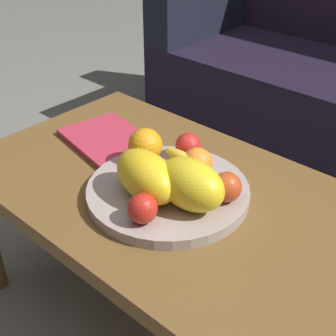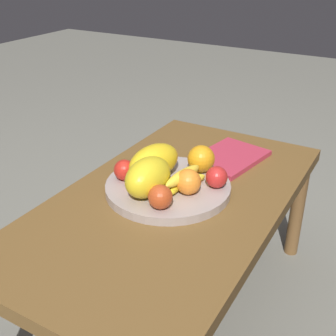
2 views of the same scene
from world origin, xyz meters
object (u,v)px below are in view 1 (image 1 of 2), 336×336
fruit_bowl (168,192)px  melon_smaller_beside (190,184)px  orange_front (145,145)px  apple_right (188,146)px  orange_left (199,164)px  apple_front (227,187)px  apple_left (142,209)px  coffee_table (182,212)px  melon_large_front (146,176)px  magazine (108,140)px  banana_bunch (184,169)px

fruit_bowl → melon_smaller_beside: size_ratio=2.27×
orange_front → apple_right: orange_front is taller
orange_front → apple_right: bearing=51.1°
orange_left → apple_front: size_ratio=1.10×
apple_left → apple_right: same height
coffee_table → orange_front: 0.18m
melon_large_front → apple_right: bearing=101.9°
magazine → orange_front: bearing=2.2°
apple_left → apple_right: size_ratio=0.99×
apple_left → magazine: apple_left is taller
melon_large_front → melon_smaller_beside: (0.09, 0.04, 0.00)m
melon_smaller_beside → banana_bunch: melon_smaller_beside is taller
fruit_bowl → apple_left: apple_left is taller
apple_right → magazine: apple_right is taller
melon_smaller_beside → apple_right: (-0.13, 0.15, -0.02)m
fruit_bowl → magazine: (-0.28, 0.07, -0.00)m
melon_smaller_beside → orange_left: bearing=119.5°
apple_right → magazine: bearing=-166.6°
magazine → banana_bunch: bearing=5.7°
orange_left → apple_left: bearing=-84.8°
orange_left → banana_bunch: (-0.02, -0.03, -0.01)m
coffee_table → melon_smaller_beside: bearing=-37.3°
coffee_table → banana_bunch: (-0.01, 0.02, 0.10)m
melon_large_front → apple_front: size_ratio=2.71×
orange_front → apple_right: (0.07, 0.08, -0.01)m
melon_smaller_beside → magazine: bearing=165.8°
apple_front → magazine: bearing=176.4°
orange_left → banana_bunch: 0.04m
orange_front → magazine: orange_front is taller
orange_left → apple_right: bearing=145.1°
apple_right → banana_bunch: (0.06, -0.08, -0.01)m
apple_right → coffee_table: bearing=-55.2°
coffee_table → melon_large_front: size_ratio=6.07×
melon_large_front → melon_smaller_beside: bearing=22.2°
orange_left → apple_front: (0.10, -0.03, -0.00)m
apple_left → banana_bunch: bearing=102.5°
melon_smaller_beside → apple_front: melon_smaller_beside is taller
apple_front → apple_left: apple_front is taller
orange_front → banana_bunch: bearing=-0.5°
melon_large_front → melon_smaller_beside: size_ratio=1.10×
coffee_table → orange_front: orange_front is taller
orange_left → apple_front: bearing=-16.0°
melon_large_front → orange_front: 0.15m
apple_right → banana_bunch: apple_right is taller
coffee_table → fruit_bowl: (-0.02, -0.03, 0.06)m
fruit_bowl → apple_right: apple_right is taller
melon_smaller_beside → apple_left: size_ratio=2.59×
fruit_bowl → melon_smaller_beside: (0.08, -0.02, 0.07)m
banana_bunch → apple_front: bearing=0.4°
coffee_table → orange_front: (-0.14, 0.02, 0.12)m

